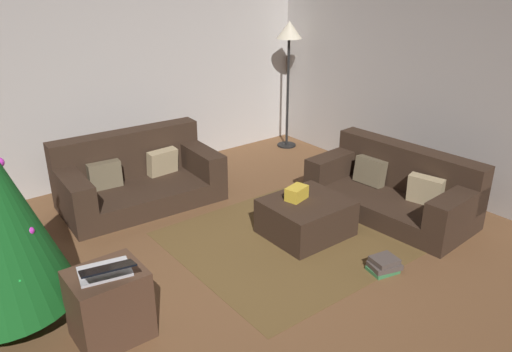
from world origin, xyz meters
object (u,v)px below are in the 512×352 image
Objects in this scene: couch_left at (137,177)px; corner_lamp at (289,40)px; laptop at (106,270)px; couch_right at (395,189)px; ottoman at (306,217)px; side_table at (109,305)px; gift_box at (297,193)px; tv_remote at (290,199)px; book_stack at (384,265)px.

corner_lamp reaches higher than couch_left.
couch_left is 2.44m from laptop.
couch_right is 1.16m from ottoman.
couch_right reaches higher than side_table.
gift_box is 2.19m from laptop.
couch_left reaches higher than couch_right.
couch_left is at bearing -171.61° from corner_lamp.
corner_lamp is (1.74, 2.05, 1.19)m from tv_remote.
ottoman is 3.05m from corner_lamp.
tv_remote is 0.09× the size of corner_lamp.
couch_right is (2.14, -2.00, -0.02)m from couch_left.
corner_lamp is at bearing 53.21° from ottoman.
couch_right is 2.29× the size of ottoman.
couch_right is 0.99× the size of corner_lamp.
book_stack is (1.10, -2.72, -0.22)m from couch_left.
corner_lamp is at bearing -168.63° from couch_left.
laptop is at bearing -169.21° from gift_box.
couch_right reaches higher than gift_box.
laptop is at bearing 164.86° from book_stack.
ottoman is 0.43× the size of corner_lamp.
gift_box is 0.46× the size of laptop.
corner_lamp is (1.62, 2.17, 1.39)m from ottoman.
laptop is 1.58× the size of book_stack.
couch_left reaches higher than gift_box.
tv_remote is 2.94m from corner_lamp.
gift_box is (0.95, -1.69, 0.15)m from couch_left.
side_table is 1.77× the size of book_stack.
book_stack is at bearing -89.42° from tv_remote.
couch_left is at bearing 107.90° from tv_remote.
book_stack is (0.15, -1.03, -0.38)m from gift_box.
laptop is (-3.34, -0.10, 0.34)m from couch_right.
couch_left is 2.93m from couch_right.
laptop reaches higher than ottoman.
couch_left is 2.05m from ottoman.
tv_remote reaches higher than ottoman.
book_stack is (2.29, -0.62, -0.55)m from laptop.
couch_right is at bearing -14.44° from gift_box.
laptop is 0.27× the size of corner_lamp.
corner_lamp reaches higher than laptop.
couch_right is at bearing 1.74° from laptop.
corner_lamp is (1.53, 3.11, 1.51)m from book_stack.
couch_left reaches higher than book_stack.
side_table reaches higher than book_stack.
gift_box is at bearing 122.23° from couch_left.
corner_lamp reaches higher than side_table.
side_table is (-2.13, -0.34, -0.16)m from gift_box.
tv_remote is at bearing 121.21° from couch_left.
couch_right is 1.30m from tv_remote.
couch_right is 3.35m from laptop.
side_table reaches higher than tv_remote.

